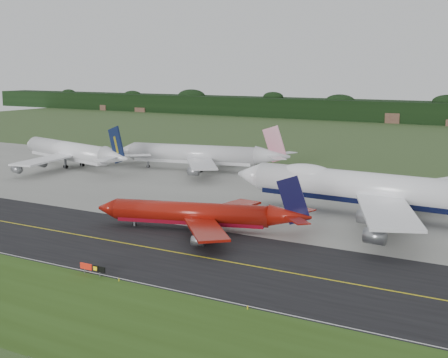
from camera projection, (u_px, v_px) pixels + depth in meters
ground at (163, 242)px, 114.31m from camera, size 600.00×600.00×0.00m
grass_verge at (11, 304)px, 84.54m from camera, size 400.00×30.00×0.01m
taxiway at (149, 248)px, 110.91m from camera, size 400.00×32.00×0.02m
apron at (281, 194)px, 157.70m from camera, size 400.00×78.00×0.01m
taxiway_centreline at (149, 247)px, 110.90m from camera, size 400.00×0.40×0.00m
taxiway_edge_line at (90, 272)px, 97.72m from camera, size 400.00×0.25×0.00m
jet_ba_747 at (380, 190)px, 131.55m from camera, size 71.79×59.48×18.06m
jet_red_737 at (202, 214)px, 122.14m from camera, size 42.46×33.78×11.70m
jet_navy_gold at (73, 152)px, 198.63m from camera, size 57.00×48.69×14.88m
jet_star_tail at (202, 155)px, 191.81m from camera, size 55.70×45.88×14.77m
taxiway_sign at (92, 268)px, 96.11m from camera, size 4.99×0.22×1.66m
edge_marker_center at (119, 280)px, 93.51m from camera, size 0.16×0.16×0.50m
edge_marker_right at (248, 308)px, 82.69m from camera, size 0.16×0.16×0.50m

